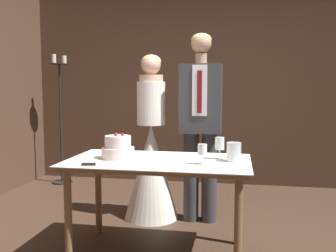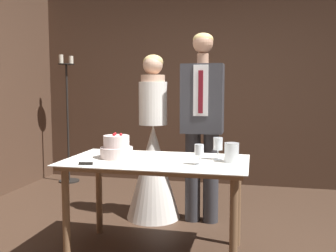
{
  "view_description": "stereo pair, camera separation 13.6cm",
  "coord_description": "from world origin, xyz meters",
  "views": [
    {
      "loc": [
        0.38,
        -2.66,
        1.3
      ],
      "look_at": [
        -0.21,
        0.54,
        0.98
      ],
      "focal_mm": 40.0,
      "sensor_mm": 36.0,
      "label": 1
    },
    {
      "loc": [
        0.52,
        -2.63,
        1.3
      ],
      "look_at": [
        -0.21,
        0.54,
        0.98
      ],
      "focal_mm": 40.0,
      "sensor_mm": 36.0,
      "label": 2
    }
  ],
  "objects": [
    {
      "name": "wall_back",
      "position": [
        0.0,
        2.53,
        1.33
      ],
      "size": [
        5.17,
        0.12,
        2.66
      ],
      "primitive_type": "cube",
      "color": "#513828",
      "rests_on": "ground_plane"
    },
    {
      "name": "cake_table",
      "position": [
        -0.21,
        0.13,
        0.67
      ],
      "size": [
        1.41,
        0.79,
        0.75
      ],
      "color": "brown",
      "rests_on": "ground_plane"
    },
    {
      "name": "tiered_cake",
      "position": [
        -0.54,
        0.13,
        0.83
      ],
      "size": [
        0.26,
        0.26,
        0.2
      ],
      "color": "beige",
      "rests_on": "cake_table"
    },
    {
      "name": "cake_knife",
      "position": [
        -0.57,
        -0.16,
        0.76
      ],
      "size": [
        0.45,
        0.1,
        0.02
      ],
      "rotation": [
        0.0,
        0.0,
        0.19
      ],
      "color": "silver",
      "rests_on": "cake_table"
    },
    {
      "name": "wine_glass_near",
      "position": [
        0.14,
        0.02,
        0.86
      ],
      "size": [
        0.07,
        0.07,
        0.15
      ],
      "color": "silver",
      "rests_on": "cake_table"
    },
    {
      "name": "wine_glass_middle",
      "position": [
        0.25,
        0.25,
        0.87
      ],
      "size": [
        0.07,
        0.07,
        0.17
      ],
      "color": "silver",
      "rests_on": "cake_table"
    },
    {
      "name": "hurricane_candle",
      "position": [
        0.36,
        0.17,
        0.82
      ],
      "size": [
        0.11,
        0.11,
        0.15
      ],
      "color": "silver",
      "rests_on": "cake_table"
    },
    {
      "name": "bride",
      "position": [
        -0.46,
        0.94,
        0.6
      ],
      "size": [
        0.54,
        0.54,
        1.64
      ],
      "color": "white",
      "rests_on": "ground_plane"
    },
    {
      "name": "groom",
      "position": [
        0.04,
        0.94,
        1.01
      ],
      "size": [
        0.4,
        0.25,
        1.83
      ],
      "color": "#38383D",
      "rests_on": "ground_plane"
    },
    {
      "name": "candle_stand",
      "position": [
        -2.0,
        2.1,
        0.81
      ],
      "size": [
        0.28,
        0.28,
        1.77
      ],
      "color": "black",
      "rests_on": "ground_plane"
    }
  ]
}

